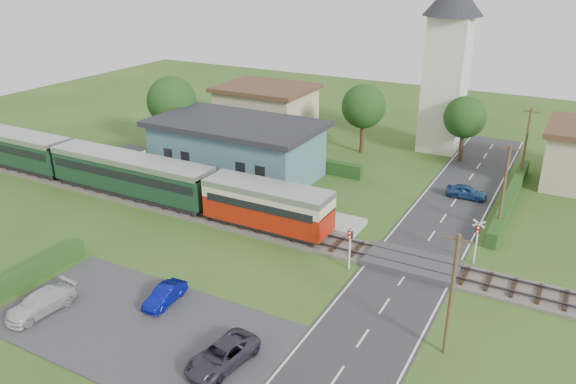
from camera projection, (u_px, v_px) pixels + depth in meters
The scene contains 30 objects.
ground at pixel (270, 245), 40.83m from camera, with size 120.00×120.00×0.00m, color #2D4C19.
railway_track at pixel (283, 233), 42.41m from camera, with size 76.00×3.20×0.49m.
road at pixel (402, 279), 36.41m from camera, with size 6.00×70.00×0.05m, color #28282B.
car_park at pixel (140, 326), 31.75m from camera, with size 17.00×9.00×0.08m, color #333335.
crossing_deck at pixel (412, 263), 37.95m from camera, with size 6.20×3.40×0.45m, color #333335.
platform at pixel (201, 193), 49.37m from camera, with size 30.00×3.00×0.45m, color gray.
equipment_hut at pixel (131, 162), 52.31m from camera, with size 2.30×2.30×2.55m.
station_building at pixel (237, 148), 53.11m from camera, with size 16.00×9.00×5.30m.
train at pixel (104, 168), 49.59m from camera, with size 43.20×2.90×3.40m.
church_tower at pixel (448, 54), 57.38m from camera, with size 6.00×6.00×17.60m.
house_west at pixel (266, 108), 66.63m from camera, with size 10.80×8.80×5.50m.
hedge_carpark at pixel (26, 276), 35.72m from camera, with size 0.80×9.00×1.20m, color #193814.
hedge_roadside at pixel (510, 198), 47.31m from camera, with size 0.80×18.00×1.20m, color #193814.
hedge_station at pixel (261, 155), 57.55m from camera, with size 22.00×0.80×1.30m, color #193814.
tree_a at pixel (172, 101), 58.92m from camera, with size 5.20×5.20×8.00m.
tree_b at pixel (364, 106), 58.42m from camera, with size 4.60×4.60×7.34m.
tree_c at pixel (465, 117), 55.78m from camera, with size 4.20×4.20×6.78m.
utility_pole_b at pixel (452, 294), 28.31m from camera, with size 1.40×0.22×7.00m.
utility_pole_c at pixel (504, 188), 41.28m from camera, with size 1.40×0.22×7.00m.
utility_pole_d at pixel (526, 145), 51.01m from camera, with size 1.40×0.22×7.00m.
crossing_signal_near at pixel (350, 241), 36.85m from camera, with size 0.84×0.28×3.28m.
crossing_signal_far at pixel (477, 235), 37.57m from camera, with size 0.84×0.28×3.28m.
streetlamp_west at pixel (193, 109), 65.57m from camera, with size 0.30×0.30×5.15m.
streetlamp_east at pixel (551, 139), 54.49m from camera, with size 0.30×0.30×5.15m.
car_on_road at pixel (467, 192), 48.51m from camera, with size 1.38×3.42×1.17m, color navy.
car_park_blue at pixel (165, 295), 33.65m from camera, with size 1.13×3.23×1.06m, color #050B70.
car_park_silver at pixel (40, 303), 32.76m from camera, with size 1.73×4.25×1.23m, color silver.
car_park_dark at pixel (222, 355), 28.46m from camera, with size 1.97×4.26×1.19m, color #302E3B.
pedestrian_near at pixel (278, 195), 45.84m from camera, with size 0.67×0.44×1.85m, color gray.
pedestrian_far at pixel (162, 173), 50.68m from camera, with size 0.91×0.71×1.88m, color gray.
Camera 1 is at (18.47, -31.15, 19.29)m, focal length 35.00 mm.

